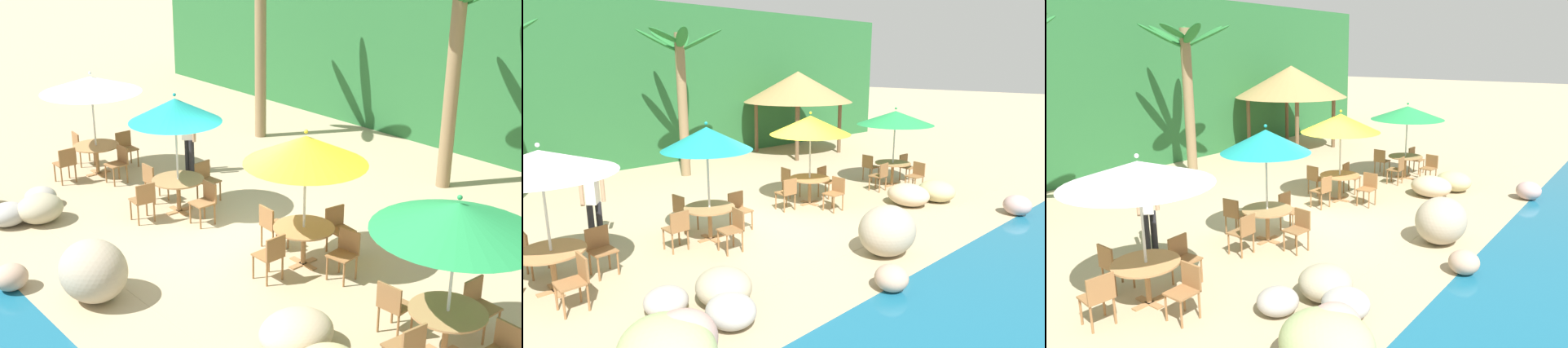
% 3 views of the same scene
% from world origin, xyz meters
% --- Properties ---
extents(ground_plane, '(120.00, 120.00, 0.00)m').
position_xyz_m(ground_plane, '(0.00, 0.00, 0.00)').
color(ground_plane, tan).
extents(terrace_deck, '(18.00, 5.20, 0.01)m').
position_xyz_m(terrace_deck, '(0.00, 0.00, 0.00)').
color(terrace_deck, tan).
rests_on(terrace_deck, ground).
extents(foliage_backdrop, '(28.00, 2.40, 6.00)m').
position_xyz_m(foliage_backdrop, '(0.00, 9.00, 3.00)').
color(foliage_backdrop, '#286633').
rests_on(foliage_backdrop, ground).
extents(rock_seawall, '(10.52, 3.33, 1.02)m').
position_xyz_m(rock_seawall, '(-1.16, -2.96, 0.38)').
color(rock_seawall, tan).
rests_on(rock_seawall, ground).
extents(umbrella_white, '(2.37, 2.37, 2.54)m').
position_xyz_m(umbrella_white, '(-5.20, -0.26, 2.23)').
color(umbrella_white, silver).
rests_on(umbrella_white, ground).
extents(dining_table_white, '(1.10, 1.10, 0.74)m').
position_xyz_m(dining_table_white, '(-5.20, -0.26, 0.61)').
color(dining_table_white, '#A37547').
rests_on(dining_table_white, ground).
extents(chair_white_seaward, '(0.44, 0.45, 0.87)m').
position_xyz_m(chair_white_seaward, '(-4.35, -0.12, 0.51)').
color(chair_white_seaward, olive).
rests_on(chair_white_seaward, ground).
extents(chair_white_inland, '(0.43, 0.42, 0.87)m').
position_xyz_m(chair_white_inland, '(-5.29, 0.59, 0.51)').
color(chair_white_inland, olive).
rests_on(chair_white_inland, ground).
extents(chair_white_right, '(0.43, 0.42, 0.87)m').
position_xyz_m(chair_white_right, '(-5.10, -1.11, 0.51)').
color(chair_white_right, olive).
rests_on(chair_white_right, ground).
extents(umbrella_teal, '(1.92, 1.92, 2.59)m').
position_xyz_m(umbrella_teal, '(-1.96, -0.05, 2.23)').
color(umbrella_teal, silver).
rests_on(umbrella_teal, ground).
extents(dining_table_teal, '(1.10, 1.10, 0.74)m').
position_xyz_m(dining_table_teal, '(-1.96, -0.05, 0.61)').
color(dining_table_teal, '#A37547').
rests_on(dining_table_teal, ground).
extents(chair_teal_seaward, '(0.42, 0.43, 0.87)m').
position_xyz_m(chair_teal_seaward, '(-1.11, 0.05, 0.51)').
color(chair_teal_seaward, olive).
rests_on(chair_teal_seaward, ground).
extents(chair_teal_inland, '(0.47, 0.46, 0.87)m').
position_xyz_m(chair_teal_inland, '(-2.14, 0.79, 0.51)').
color(chair_teal_inland, olive).
rests_on(chair_teal_inland, ground).
extents(chair_teal_left, '(0.43, 0.44, 0.87)m').
position_xyz_m(chair_teal_left, '(-2.81, -0.15, 0.51)').
color(chair_teal_left, olive).
rests_on(chair_teal_left, ground).
extents(chair_teal_right, '(0.46, 0.46, 0.87)m').
position_xyz_m(chair_teal_right, '(-1.95, -0.90, 0.51)').
color(chair_teal_right, olive).
rests_on(chair_teal_right, ground).
extents(umbrella_yellow, '(2.17, 2.17, 2.54)m').
position_xyz_m(umbrella_yellow, '(1.50, 0.31, 2.18)').
color(umbrella_yellow, silver).
rests_on(umbrella_yellow, ground).
extents(dining_table_yellow, '(1.10, 1.10, 0.74)m').
position_xyz_m(dining_table_yellow, '(1.50, 0.31, 0.61)').
color(dining_table_yellow, '#A37547').
rests_on(dining_table_yellow, ground).
extents(chair_yellow_seaward, '(0.47, 0.48, 0.87)m').
position_xyz_m(chair_yellow_seaward, '(2.34, 0.51, 0.51)').
color(chair_yellow_seaward, olive).
rests_on(chair_yellow_seaward, ground).
extents(chair_yellow_inland, '(0.48, 0.47, 0.87)m').
position_xyz_m(chair_yellow_inland, '(1.52, 1.16, 0.51)').
color(chair_yellow_inland, olive).
rests_on(chair_yellow_inland, ground).
extents(chair_yellow_left, '(0.45, 0.46, 0.87)m').
position_xyz_m(chair_yellow_left, '(0.65, 0.28, 0.51)').
color(chair_yellow_left, olive).
rests_on(chair_yellow_left, ground).
extents(chair_yellow_right, '(0.43, 0.43, 0.87)m').
position_xyz_m(chair_yellow_right, '(1.61, -0.54, 0.51)').
color(chair_yellow_right, olive).
rests_on(chair_yellow_right, ground).
extents(umbrella_green, '(2.34, 2.34, 2.47)m').
position_xyz_m(umbrella_green, '(4.84, -0.09, 2.15)').
color(umbrella_green, silver).
rests_on(umbrella_green, ground).
extents(dining_table_green, '(1.10, 1.10, 0.74)m').
position_xyz_m(dining_table_green, '(4.84, -0.09, 0.61)').
color(dining_table_green, '#A37547').
rests_on(dining_table_green, ground).
extents(chair_green_seaward, '(0.44, 0.44, 0.87)m').
position_xyz_m(chair_green_seaward, '(5.70, -0.03, 0.51)').
color(chair_green_seaward, olive).
rests_on(chair_green_seaward, ground).
extents(chair_green_inland, '(0.44, 0.44, 0.87)m').
position_xyz_m(chair_green_inland, '(4.79, 0.76, 0.51)').
color(chair_green_inland, olive).
rests_on(chair_green_inland, ground).
extents(chair_green_left, '(0.45, 0.46, 0.87)m').
position_xyz_m(chair_green_left, '(4.00, -0.24, 0.51)').
color(chair_green_left, olive).
rests_on(chair_green_left, ground).
extents(chair_green_right, '(0.47, 0.47, 0.87)m').
position_xyz_m(chair_green_right, '(4.84, -0.95, 0.51)').
color(chair_green_right, olive).
rests_on(chair_green_right, ground).
extents(palm_tree_second, '(2.82, 2.81, 4.91)m').
position_xyz_m(palm_tree_second, '(0.73, 5.54, 3.41)').
color(palm_tree_second, olive).
rests_on(palm_tree_second, ground).
extents(palapa_hut, '(4.66, 4.66, 3.48)m').
position_xyz_m(palapa_hut, '(6.59, 6.00, 2.82)').
color(palapa_hut, brown).
rests_on(palapa_hut, ground).
extents(waiter_in_white, '(0.52, 0.39, 1.70)m').
position_xyz_m(waiter_in_white, '(-3.84, 1.53, 0.99)').
color(waiter_in_white, '#232328').
rests_on(waiter_in_white, ground).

